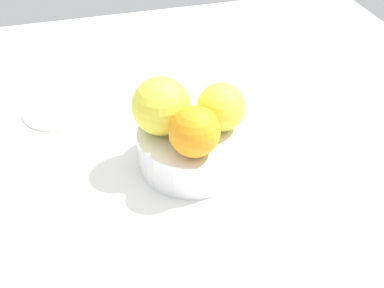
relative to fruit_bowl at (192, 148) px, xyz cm
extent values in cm
cube|color=white|center=(0.00, 0.00, -3.72)|extent=(110.00, 110.00, 2.00)
cylinder|color=white|center=(0.00, 0.00, -2.32)|extent=(9.60, 9.60, 0.80)
cylinder|color=white|center=(0.00, 0.00, 0.13)|extent=(15.49, 15.49, 5.70)
sphere|color=yellow|center=(1.48, 3.89, 7.00)|extent=(8.05, 8.05, 8.05)
sphere|color=yellow|center=(0.05, -4.15, 6.35)|extent=(6.75, 6.75, 6.75)
sphere|color=orange|center=(-4.28, 0.86, 6.34)|extent=(6.72, 6.72, 6.72)
cylinder|color=silver|center=(18.57, 18.21, -2.32)|extent=(12.07, 12.07, 0.80)
camera|label=1|loc=(-48.06, 13.26, 41.90)|focal=42.53mm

